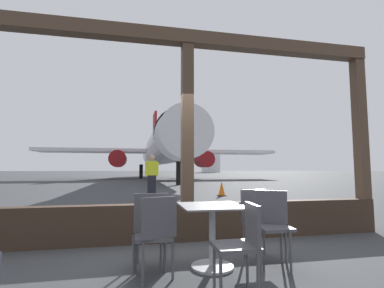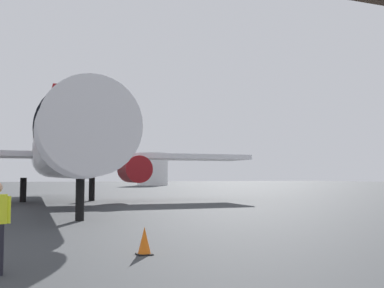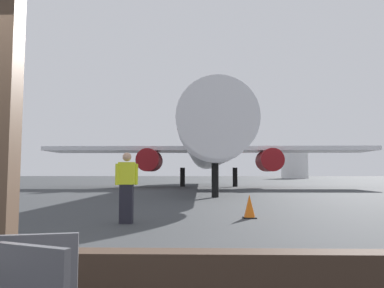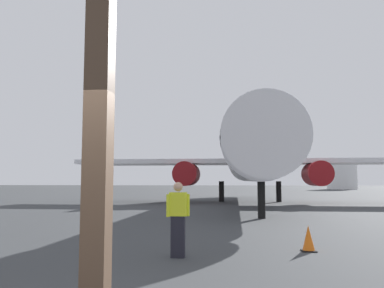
% 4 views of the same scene
% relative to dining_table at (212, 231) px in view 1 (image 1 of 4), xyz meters
% --- Properties ---
extents(ground_plane, '(220.00, 220.00, 0.00)m').
position_rel_dining_table_xyz_m(ground_plane, '(-0.06, 41.34, -0.44)').
color(ground_plane, '#383A3D').
extents(window_frame, '(7.26, 0.24, 3.66)m').
position_rel_dining_table_xyz_m(window_frame, '(-0.06, 1.34, 0.88)').
color(window_frame, '#38281E').
rests_on(window_frame, ground).
extents(dining_table, '(0.78, 0.78, 0.75)m').
position_rel_dining_table_xyz_m(dining_table, '(0.00, 0.00, 0.00)').
color(dining_table, slate).
rests_on(dining_table, ground).
extents(cafe_chair_window_left, '(0.48, 0.48, 0.90)m').
position_rel_dining_table_xyz_m(cafe_chair_window_left, '(-0.71, -0.24, 0.10)').
color(cafe_chair_window_left, '#4C4C51').
rests_on(cafe_chair_window_left, ground).
extents(cafe_chair_window_right, '(0.42, 0.42, 0.87)m').
position_rel_dining_table_xyz_m(cafe_chair_window_right, '(0.08, -0.80, 0.09)').
color(cafe_chair_window_right, '#4C4C51').
rests_on(cafe_chair_window_right, ground).
extents(cafe_chair_aisle_left, '(0.41, 0.41, 0.91)m').
position_rel_dining_table_xyz_m(cafe_chair_aisle_left, '(-0.74, 0.07, 0.11)').
color(cafe_chair_aisle_left, '#4C4C51').
rests_on(cafe_chair_aisle_left, ground).
extents(cafe_chair_aisle_right, '(0.46, 0.46, 0.91)m').
position_rel_dining_table_xyz_m(cafe_chair_aisle_right, '(0.72, 0.24, 0.10)').
color(cafe_chair_aisle_right, '#4C4C51').
rests_on(cafe_chair_aisle_right, ground).
extents(cafe_chair_side_extra, '(0.50, 0.50, 0.92)m').
position_rel_dining_table_xyz_m(cafe_chair_side_extra, '(0.77, -0.08, 0.12)').
color(cafe_chair_side_extra, '#4C4C51').
rests_on(cafe_chair_side_extra, ground).
extents(airplane, '(28.46, 31.75, 10.51)m').
position_rel_dining_table_xyz_m(airplane, '(2.26, 29.39, 3.17)').
color(airplane, silver).
rests_on(airplane, ground).
extents(ground_crew_worker, '(0.52, 0.29, 1.74)m').
position_rel_dining_table_xyz_m(ground_crew_worker, '(-0.30, 7.46, 0.47)').
color(ground_crew_worker, black).
rests_on(ground_crew_worker, ground).
extents(traffic_cone, '(0.36, 0.36, 0.65)m').
position_rel_dining_table_xyz_m(traffic_cone, '(2.87, 8.61, -0.13)').
color(traffic_cone, orange).
rests_on(traffic_cone, ground).
extents(fuel_storage_tank, '(6.07, 6.07, 6.42)m').
position_rel_dining_table_xyz_m(fuel_storage_tank, '(23.27, 83.86, 2.77)').
color(fuel_storage_tank, white).
rests_on(fuel_storage_tank, ground).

